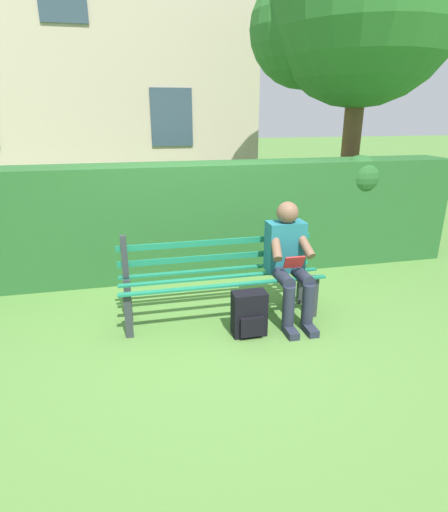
{
  "coord_description": "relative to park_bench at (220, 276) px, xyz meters",
  "views": [
    {
      "loc": [
        0.83,
        3.73,
        2.03
      ],
      "look_at": [
        0.0,
        0.1,
        0.72
      ],
      "focal_mm": 28.77,
      "sensor_mm": 36.0,
      "label": 1
    }
  ],
  "objects": [
    {
      "name": "park_bench",
      "position": [
        0.0,
        0.0,
        0.0
      ],
      "size": [
        2.04,
        0.49,
        0.9
      ],
      "color": "#2D3338",
      "rests_on": "ground"
    },
    {
      "name": "building_facade",
      "position": [
        1.83,
        -7.05,
        2.98
      ],
      "size": [
        7.94,
        2.9,
        6.86
      ],
      "color": "#BCAD93",
      "rests_on": "ground"
    },
    {
      "name": "ground",
      "position": [
        0.0,
        0.07,
        -0.45
      ],
      "size": [
        60.0,
        60.0,
        0.0
      ],
      "primitive_type": "plane",
      "color": "#517F38"
    },
    {
      "name": "hedge_backdrop",
      "position": [
        -0.28,
        -1.33,
        0.29
      ],
      "size": [
        6.46,
        0.68,
        1.49
      ],
      "color": "#265B28",
      "rests_on": "ground"
    },
    {
      "name": "person_seated",
      "position": [
        -0.67,
        0.17,
        0.19
      ],
      "size": [
        0.44,
        0.73,
        1.2
      ],
      "color": "#1E6672",
      "rests_on": "ground"
    },
    {
      "name": "backpack",
      "position": [
        -0.18,
        0.44,
        -0.24
      ],
      "size": [
        0.32,
        0.25,
        0.44
      ],
      "color": "black",
      "rests_on": "ground"
    },
    {
      "name": "tree",
      "position": [
        -2.72,
        -2.77,
        3.06
      ],
      "size": [
        3.16,
        3.01,
        5.09
      ],
      "color": "brown",
      "rests_on": "ground"
    }
  ]
}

